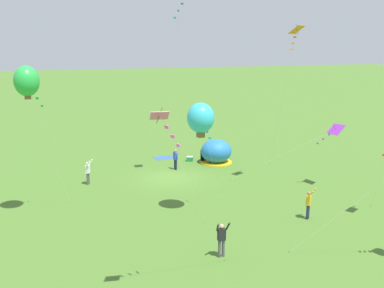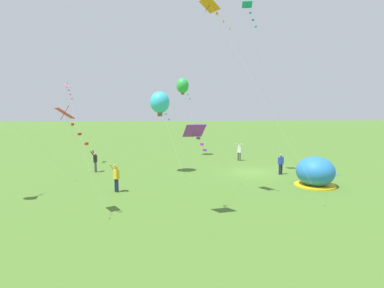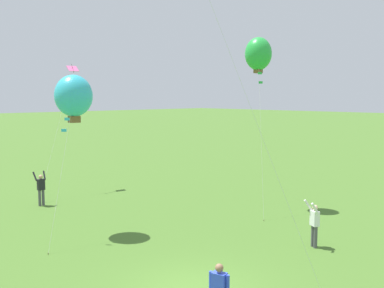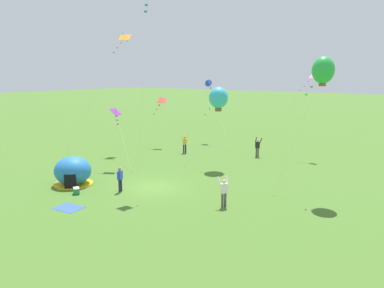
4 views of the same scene
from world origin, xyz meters
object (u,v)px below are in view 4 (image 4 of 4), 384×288
popup_tent (73,171)px  kite_purple (116,114)px  cooler_box (76,191)px  kite_orange (123,41)px  kite_red (161,102)px  kite_cyan (218,98)px  kite_green (323,70)px  person_watching_sky (257,147)px  person_far_back (224,191)px  kite_pink (309,81)px  kite_blue (209,84)px  person_center_field (120,178)px  person_near_tent (185,143)px

popup_tent → kite_purple: 10.92m
cooler_box → kite_orange: kite_orange is taller
kite_red → kite_cyan: 11.25m
popup_tent → kite_green: bearing=29.0°
person_watching_sky → kite_orange: 16.05m
person_far_back → kite_orange: kite_orange is taller
kite_pink → kite_orange: size_ratio=0.69×
kite_blue → kite_orange: size_ratio=0.63×
kite_red → kite_blue: 6.72m
popup_tent → person_watching_sky: (6.57, 16.56, 0.00)m
cooler_box → person_watching_sky: (4.55, 17.80, 0.78)m
person_watching_sky → kite_red: kite_red is taller
person_center_field → kite_pink: (6.24, 18.77, 6.39)m
kite_green → person_near_tent: bearing=160.5°
cooler_box → kite_blue: 23.85m
person_watching_sky → kite_green: size_ratio=0.21×
kite_green → kite_orange: kite_orange is taller
kite_green → kite_purple: (-20.25, 0.72, -4.06)m
cooler_box → kite_pink: (8.23, 20.91, 7.13)m
person_far_back → person_center_field: bearing=-167.4°
kite_purple → kite_orange: (2.64, -1.27, 6.71)m
person_near_tent → kite_pink: 13.64m
kite_cyan → cooler_box: bearing=-106.3°
kite_orange → popup_tent: bearing=-71.8°
kite_orange → kite_green: bearing=1.8°
kite_purple → person_center_field: bearing=-41.5°
kite_green → person_watching_sky: bearing=135.9°
kite_blue → kite_cyan: 13.04m
kite_red → kite_purple: kite_red is taller
person_center_field → kite_purple: kite_purple is taller
cooler_box → kite_blue: bearing=100.9°
person_near_tent → person_center_field: person_near_tent is taller
popup_tent → kite_red: size_ratio=0.51×
kite_blue → person_near_tent: bearing=-74.8°
kite_green → kite_orange: 17.81m
popup_tent → kite_red: kite_red is taller
popup_tent → kite_blue: size_ratio=0.38×
kite_pink → kite_green: bearing=-67.1°
person_center_field → person_far_back: person_far_back is taller
person_far_back → person_watching_sky: (-4.78, 14.02, 0.00)m
popup_tent → kite_cyan: size_ratio=0.41×
person_near_tent → person_center_field: 13.56m
kite_red → popup_tent: bearing=-72.8°
person_watching_sky → kite_green: 13.84m
person_far_back → person_watching_sky: size_ratio=1.00×
popup_tent → kite_orange: kite_orange is taller
kite_blue → kite_purple: (-2.90, -12.20, -2.66)m
kite_purple → kite_orange: bearing=-25.7°
kite_pink → person_near_tent: bearing=-150.7°
person_near_tent → kite_blue: size_ratio=0.26×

